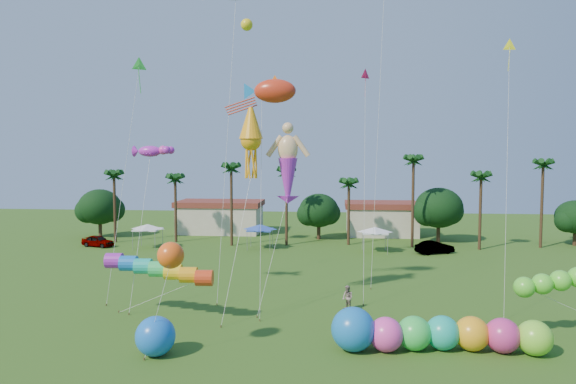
# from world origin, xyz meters

# --- Properties ---
(ground) EXTENTS (160.00, 160.00, 0.00)m
(ground) POSITION_xyz_m (0.00, 0.00, 0.00)
(ground) COLOR #285116
(ground) RESTS_ON ground
(tree_line) EXTENTS (69.46, 8.91, 11.00)m
(tree_line) POSITION_xyz_m (3.57, 44.00, 4.28)
(tree_line) COLOR #3A2819
(tree_line) RESTS_ON ground
(buildings_row) EXTENTS (35.00, 7.00, 4.00)m
(buildings_row) POSITION_xyz_m (-3.09, 50.00, 2.00)
(buildings_row) COLOR beige
(buildings_row) RESTS_ON ground
(tent_row) EXTENTS (31.00, 4.00, 0.60)m
(tent_row) POSITION_xyz_m (-6.00, 36.33, 2.75)
(tent_row) COLOR white
(tent_row) RESTS_ON ground
(car_a) EXTENTS (4.57, 2.86, 1.45)m
(car_a) POSITION_xyz_m (-26.80, 36.58, 0.73)
(car_a) COLOR #4C4C54
(car_a) RESTS_ON ground
(car_b) EXTENTS (4.81, 3.32, 1.50)m
(car_b) POSITION_xyz_m (15.00, 35.77, 0.75)
(car_b) COLOR #4C4C54
(car_b) RESTS_ON ground
(spectator_b) EXTENTS (1.10, 1.13, 1.84)m
(spectator_b) POSITION_xyz_m (4.25, 12.42, 0.92)
(spectator_b) COLOR gray
(spectator_b) RESTS_ON ground
(caterpillar_inflatable) EXTENTS (12.79, 3.07, 2.60)m
(caterpillar_inflatable) POSITION_xyz_m (8.96, 4.69, 1.09)
(caterpillar_inflatable) COLOR #FE43B4
(caterpillar_inflatable) RESTS_ON ground
(blue_ball) EXTENTS (2.30, 2.30, 2.30)m
(blue_ball) POSITION_xyz_m (-6.97, 2.53, 1.15)
(blue_ball) COLOR blue
(blue_ball) RESTS_ON ground
(rainbow_tube) EXTENTS (9.03, 2.73, 3.71)m
(rainbow_tube) POSITION_xyz_m (-7.69, 8.51, 3.15)
(rainbow_tube) COLOR red
(rainbow_tube) RESTS_ON ground
(green_worm) EXTENTS (10.59, 4.06, 3.98)m
(green_worm) POSITION_xyz_m (15.27, 7.78, 3.19)
(green_worm) COLOR #59DC30
(green_worm) RESTS_ON ground
(orange_ball_kite) EXTENTS (2.27, 1.55, 6.67)m
(orange_ball_kite) POSITION_xyz_m (-5.94, 2.35, 5.91)
(orange_ball_kite) COLOR #FF5914
(orange_ball_kite) RESTS_ON ground
(merman_kite) EXTENTS (3.17, 4.80, 13.53)m
(merman_kite) POSITION_xyz_m (-0.37, 13.83, 10.54)
(merman_kite) COLOR #EDBC86
(merman_kite) RESTS_ON ground
(fish_kite) EXTENTS (4.93, 6.06, 17.55)m
(fish_kite) POSITION_xyz_m (-1.43, 14.36, 16.52)
(fish_kite) COLOR red
(fish_kite) RESTS_ON ground
(squid_kite) EXTENTS (2.28, 5.76, 15.22)m
(squid_kite) POSITION_xyz_m (-3.00, 12.45, 12.67)
(squid_kite) COLOR #FFA314
(squid_kite) RESTS_ON ground
(lobster_kite) EXTENTS (3.72, 6.34, 12.53)m
(lobster_kite) POSITION_xyz_m (-11.55, 14.52, 11.88)
(lobster_kite) COLOR #BF27C6
(lobster_kite) RESTS_ON ground
(delta_kite_red) EXTENTS (0.96, 4.11, 18.63)m
(delta_kite_red) POSITION_xyz_m (5.66, 17.15, 17.67)
(delta_kite_red) COLOR #DE184A
(delta_kite_red) RESTS_ON ground
(delta_kite_yellow) EXTENTS (1.85, 4.56, 20.40)m
(delta_kite_yellow) POSITION_xyz_m (16.33, 15.28, 19.39)
(delta_kite_yellow) COLOR #FFFE1A
(delta_kite_yellow) RESTS_ON ground
(delta_kite_green) EXTENTS (2.23, 4.28, 19.56)m
(delta_kite_green) POSITION_xyz_m (-12.71, 15.48, 18.65)
(delta_kite_green) COLOR green
(delta_kite_green) RESTS_ON ground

